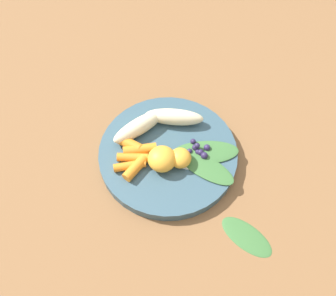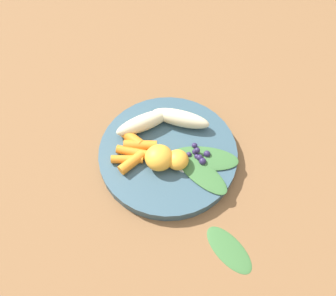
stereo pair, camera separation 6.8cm
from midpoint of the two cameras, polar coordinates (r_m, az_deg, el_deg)
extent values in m
plane|color=brown|center=(0.71, -2.74, -1.60)|extent=(2.40, 2.40, 0.00)
cylinder|color=#385666|center=(0.70, -2.78, -1.14)|extent=(0.26, 0.26, 0.02)
ellipsoid|color=beige|center=(0.70, -7.33, 3.13)|extent=(0.04, 0.12, 0.03)
ellipsoid|color=beige|center=(0.71, -1.76, 4.65)|extent=(0.11, 0.10, 0.03)
ellipsoid|color=#F4A833|center=(0.66, -0.74, -1.62)|extent=(0.04, 0.04, 0.03)
ellipsoid|color=#F4A833|center=(0.66, -3.90, -1.94)|extent=(0.05, 0.05, 0.04)
cylinder|color=orange|center=(0.69, -8.77, 0.40)|extent=(0.05, 0.03, 0.02)
cylinder|color=orange|center=(0.68, -7.24, -0.47)|extent=(0.05, 0.06, 0.02)
cylinder|color=orange|center=(0.68, -8.40, -1.70)|extent=(0.05, 0.05, 0.02)
cylinder|color=orange|center=(0.67, -8.88, -2.97)|extent=(0.04, 0.06, 0.02)
cylinder|color=orange|center=(0.66, -8.05, -3.34)|extent=(0.03, 0.06, 0.02)
sphere|color=#2D234C|center=(0.68, 3.29, -0.18)|extent=(0.01, 0.01, 0.01)
sphere|color=#2D234C|center=(0.68, 2.26, -0.93)|extent=(0.01, 0.01, 0.01)
sphere|color=#2D234C|center=(0.67, 2.83, -1.42)|extent=(0.01, 0.01, 0.01)
sphere|color=#2D234C|center=(0.69, 1.14, 0.80)|extent=(0.01, 0.01, 0.01)
sphere|color=#2D234C|center=(0.68, 1.46, -0.14)|extent=(0.01, 0.01, 0.01)
sphere|color=#2D234C|center=(0.68, 1.83, -0.84)|extent=(0.01, 0.01, 0.01)
sphere|color=#2D234C|center=(0.68, 1.73, 0.14)|extent=(0.01, 0.01, 0.01)
sphere|color=#2D234C|center=(0.68, 0.54, -0.73)|extent=(0.01, 0.01, 0.01)
cylinder|color=white|center=(0.68, 0.31, -2.12)|extent=(0.04, 0.04, 0.00)
ellipsoid|color=#3D7038|center=(0.67, 2.69, -3.03)|extent=(0.13, 0.07, 0.00)
ellipsoid|color=#3D7038|center=(0.68, 3.01, -0.90)|extent=(0.12, 0.13, 0.00)
ellipsoid|color=#3D7038|center=(0.65, 9.19, -13.70)|extent=(0.10, 0.06, 0.01)
camera|label=1|loc=(0.03, -92.87, -4.55)|focal=39.09mm
camera|label=2|loc=(0.03, 87.13, 4.55)|focal=39.09mm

